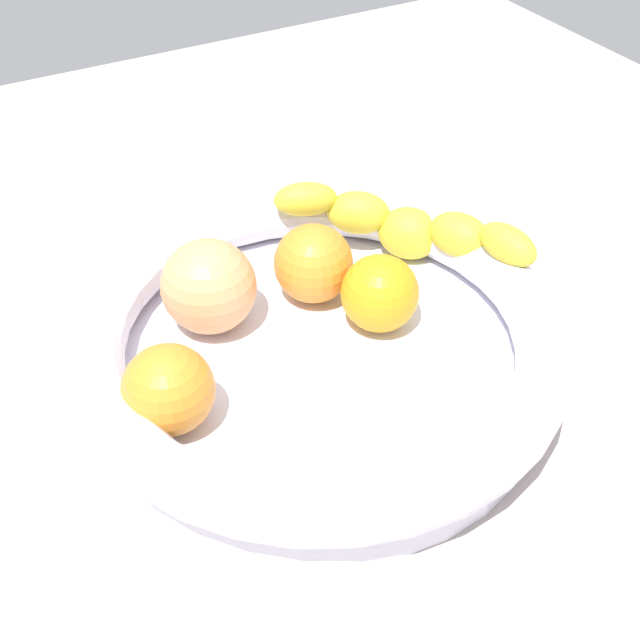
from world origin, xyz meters
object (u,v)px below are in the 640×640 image
object	(u,v)px
orange_front	(313,264)
orange_mid_right	(380,293)
orange_mid_left	(168,390)
fruit_bowl	(320,345)
banana_draped_left	(407,226)
peach_blush	(209,286)

from	to	relation	value
orange_front	orange_mid_right	size ratio (longest dim) A/B	1.06
orange_mid_left	orange_mid_right	world-z (taller)	orange_mid_left
fruit_bowl	banana_draped_left	size ratio (longest dim) A/B	1.95
banana_draped_left	peach_blush	xyz separation A→B (cm)	(16.34, -0.16, 0.18)
orange_mid_left	orange_mid_right	bearing A→B (deg)	-173.31
orange_mid_right	peach_blush	distance (cm)	11.91
fruit_bowl	banana_draped_left	world-z (taller)	banana_draped_left
orange_front	banana_draped_left	bearing A→B (deg)	-176.76
banana_draped_left	orange_mid_left	size ratio (longest dim) A/B	2.98
orange_front	orange_mid_right	bearing A→B (deg)	116.01
banana_draped_left	orange_front	world-z (taller)	same
fruit_bowl	orange_mid_right	distance (cm)	5.61
orange_front	orange_mid_left	distance (cm)	15.55
orange_mid_left	peach_blush	distance (cm)	9.73
peach_blush	orange_front	bearing A→B (deg)	175.41
fruit_bowl	peach_blush	bearing A→B (deg)	-51.20
banana_draped_left	orange_mid_left	distance (cm)	23.53
fruit_bowl	orange_mid_right	xyz separation A→B (cm)	(-5.18, -0.75, 2.01)
fruit_bowl	banana_draped_left	distance (cm)	13.02
banana_draped_left	peach_blush	size ratio (longest dim) A/B	2.55
orange_mid_right	orange_front	bearing A→B (deg)	-63.99
orange_mid_right	peach_blush	world-z (taller)	peach_blush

